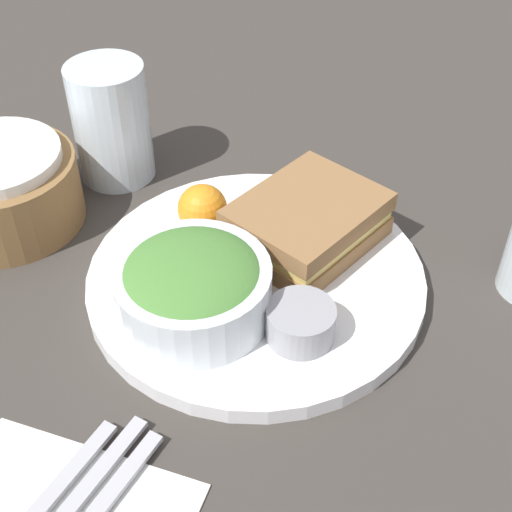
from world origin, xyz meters
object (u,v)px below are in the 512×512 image
bread_basket (1,188)px  salad_bowl (193,285)px  dressing_cup (301,323)px  drink_glass (111,123)px  sandwich (307,222)px  plate (256,278)px

bread_basket → salad_bowl: bearing=-107.1°
dressing_cup → drink_glass: size_ratio=0.45×
sandwich → salad_bowl: size_ratio=1.24×
dressing_cup → bread_basket: (0.07, 0.34, 0.01)m
dressing_cup → sandwich: bearing=13.6°
plate → drink_glass: (0.12, 0.21, 0.06)m
sandwich → plate: bearing=150.7°
sandwich → salad_bowl: bearing=151.6°
plate → salad_bowl: size_ratio=2.32×
dressing_cup → bread_basket: bread_basket is taller
dressing_cup → bread_basket: size_ratio=0.37×
drink_glass → bread_basket: size_ratio=0.83×
plate → bread_basket: 0.28m
sandwich → drink_glass: drink_glass is taller
bread_basket → drink_glass: bearing=-31.7°
plate → salad_bowl: salad_bowl is taller
sandwich → dressing_cup: bearing=-166.4°
salad_bowl → bread_basket: (0.07, 0.24, -0.01)m
dressing_cup → bread_basket: 0.35m
dressing_cup → drink_glass: bearing=55.6°
plate → dressing_cup: (-0.06, -0.06, 0.02)m
sandwich → bread_basket: bearing=98.9°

